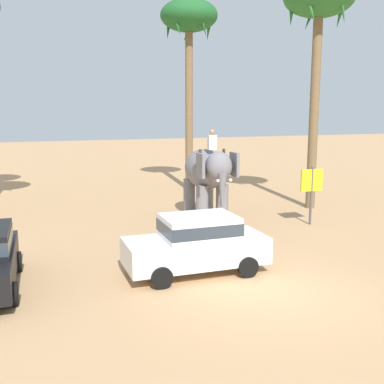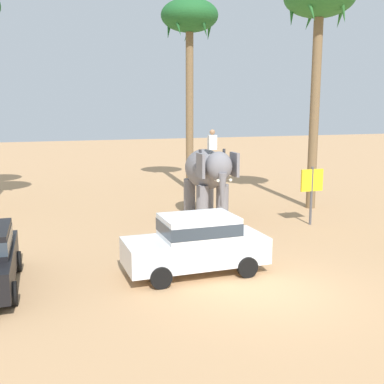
{
  "view_description": "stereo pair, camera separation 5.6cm",
  "coord_description": "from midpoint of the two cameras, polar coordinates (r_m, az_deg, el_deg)",
  "views": [
    {
      "loc": [
        -5.88,
        -10.33,
        4.76
      ],
      "look_at": [
        0.06,
        6.19,
        1.6
      ],
      "focal_mm": 44.02,
      "sensor_mm": 36.0,
      "label": 1
    },
    {
      "loc": [
        -5.83,
        -10.35,
        4.76
      ],
      "look_at": [
        0.06,
        6.19,
        1.6
      ],
      "focal_mm": 44.02,
      "sensor_mm": 36.0,
      "label": 2
    }
  ],
  "objects": [
    {
      "name": "car_sedan_foreground",
      "position": [
        13.68,
        0.47,
        -6.06
      ],
      "size": [
        4.11,
        1.89,
        1.7
      ],
      "color": "white",
      "rests_on": "ground"
    },
    {
      "name": "elephant_with_mahout",
      "position": [
        20.07,
        1.76,
        2.27
      ],
      "size": [
        1.74,
        3.9,
        3.88
      ],
      "color": "slate",
      "rests_on": "ground"
    },
    {
      "name": "signboard_yellow",
      "position": [
        19.74,
        14.21,
        0.93
      ],
      "size": [
        1.0,
        0.1,
        2.4
      ],
      "color": "#4C4C51",
      "rests_on": "ground"
    },
    {
      "name": "palm_tree_left_of_road",
      "position": [
        27.79,
        -0.43,
        19.7
      ],
      "size": [
        3.2,
        3.2,
        10.7
      ],
      "color": "brown",
      "rests_on": "ground"
    },
    {
      "name": "ground_plane",
      "position": [
        12.8,
        9.24,
        -11.76
      ],
      "size": [
        120.0,
        120.0,
        0.0
      ],
      "primitive_type": "plane",
      "color": "tan"
    },
    {
      "name": "palm_tree_behind_elephant",
      "position": [
        23.32,
        15.04,
        20.85
      ],
      "size": [
        3.2,
        3.2,
        10.53
      ],
      "color": "brown",
      "rests_on": "ground"
    }
  ]
}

